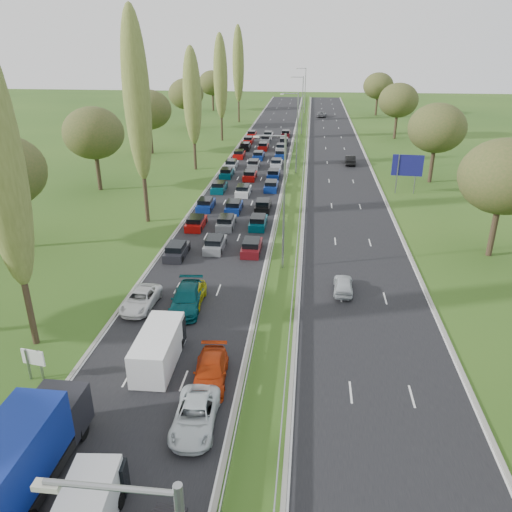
% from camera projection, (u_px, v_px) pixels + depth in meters
% --- Properties ---
extents(ground, '(260.00, 260.00, 0.00)m').
position_uv_depth(ground, '(296.00, 170.00, 78.96)').
color(ground, '#264917').
rests_on(ground, ground).
extents(near_carriageway, '(10.50, 215.00, 0.04)m').
position_uv_depth(near_carriageway, '(256.00, 166.00, 81.90)').
color(near_carriageway, black).
rests_on(near_carriageway, ground).
extents(far_carriageway, '(10.50, 215.00, 0.04)m').
position_uv_depth(far_carriageway, '(339.00, 168.00, 80.58)').
color(far_carriageway, black).
rests_on(far_carriageway, ground).
extents(central_reservation, '(2.36, 215.00, 0.32)m').
position_uv_depth(central_reservation, '(297.00, 163.00, 81.02)').
color(central_reservation, gray).
rests_on(central_reservation, ground).
extents(lamp_columns, '(0.18, 140.18, 12.00)m').
position_uv_depth(lamp_columns, '(297.00, 134.00, 74.75)').
color(lamp_columns, gray).
rests_on(lamp_columns, ground).
extents(poplar_row, '(2.80, 127.80, 22.44)m').
position_uv_depth(poplar_row, '(173.00, 95.00, 64.81)').
color(poplar_row, '#2D2116').
rests_on(poplar_row, ground).
extents(woodland_left, '(8.00, 166.00, 11.10)m').
position_uv_depth(woodland_left, '(83.00, 138.00, 62.66)').
color(woodland_left, '#2D2116').
rests_on(woodland_left, ground).
extents(woodland_right, '(8.00, 153.00, 11.10)m').
position_uv_depth(woodland_right, '(452.00, 139.00, 61.82)').
color(woodland_right, '#2D2116').
rests_on(woodland_right, ground).
extents(traffic_queue_fill, '(9.13, 69.37, 0.80)m').
position_uv_depth(traffic_queue_fill, '(252.00, 170.00, 77.08)').
color(traffic_queue_fill, black).
rests_on(traffic_queue_fill, ground).
extents(near_car_2, '(2.36, 4.82, 1.32)m').
position_uv_depth(near_car_2, '(141.00, 299.00, 38.28)').
color(near_car_2, white).
rests_on(near_car_2, near_carriageway).
extents(near_car_7, '(2.64, 5.63, 1.59)m').
position_uv_depth(near_car_7, '(187.00, 299.00, 38.10)').
color(near_car_7, '#044248').
rests_on(near_car_7, near_carriageway).
extents(near_car_8, '(1.71, 4.20, 1.43)m').
position_uv_depth(near_car_8, '(193.00, 295.00, 38.88)').
color(near_car_8, '#AAAC0B').
rests_on(near_car_8, near_carriageway).
extents(near_car_10, '(2.44, 4.92, 1.34)m').
position_uv_depth(near_car_10, '(195.00, 416.00, 26.41)').
color(near_car_10, silver).
rests_on(near_car_10, near_carriageway).
extents(near_car_11, '(2.32, 4.91, 1.39)m').
position_uv_depth(near_car_11, '(211.00, 371.00, 29.92)').
color(near_car_11, '#AB2D0A').
rests_on(near_car_11, near_carriageway).
extents(far_car_0, '(1.69, 3.88, 1.30)m').
position_uv_depth(far_car_0, '(343.00, 285.00, 40.62)').
color(far_car_0, silver).
rests_on(far_car_0, far_carriageway).
extents(far_car_1, '(1.67, 4.58, 1.50)m').
position_uv_depth(far_car_1, '(350.00, 160.00, 82.32)').
color(far_car_1, black).
rests_on(far_car_1, far_carriageway).
extents(far_car_2, '(2.66, 5.20, 1.41)m').
position_uv_depth(far_car_2, '(322.00, 114.00, 133.33)').
color(far_car_2, slate).
rests_on(far_car_2, far_carriageway).
extents(blue_lorry, '(2.53, 9.12, 3.85)m').
position_uv_depth(blue_lorry, '(20.00, 459.00, 21.98)').
color(blue_lorry, black).
rests_on(blue_lorry, near_carriageway).
extents(white_van_rear, '(2.22, 5.67, 2.28)m').
position_uv_depth(white_van_rear, '(159.00, 346.00, 31.57)').
color(white_van_rear, white).
rests_on(white_van_rear, near_carriageway).
extents(info_sign, '(1.50, 0.33, 2.10)m').
position_uv_depth(info_sign, '(34.00, 361.00, 29.81)').
color(info_sign, gray).
rests_on(info_sign, ground).
extents(direction_sign, '(4.00, 0.41, 5.20)m').
position_uv_depth(direction_sign, '(407.00, 167.00, 65.70)').
color(direction_sign, gray).
rests_on(direction_sign, ground).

